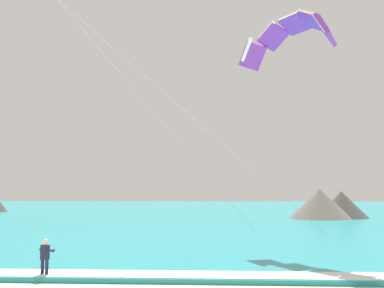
% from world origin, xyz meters
% --- Properties ---
extents(sea, '(200.00, 120.00, 0.20)m').
position_xyz_m(sea, '(0.00, 70.08, 0.10)').
color(sea, teal).
rests_on(sea, ground).
extents(surf_foam, '(200.00, 1.73, 0.04)m').
position_xyz_m(surf_foam, '(0.00, 11.08, 0.22)').
color(surf_foam, white).
rests_on(surf_foam, sea).
extents(surfboard, '(0.62, 1.45, 0.09)m').
position_xyz_m(surfboard, '(0.42, 10.76, 0.03)').
color(surfboard, white).
rests_on(surfboard, ground).
extents(kitesurfer, '(0.56, 0.56, 1.69)m').
position_xyz_m(kitesurfer, '(0.42, 10.77, 0.94)').
color(kitesurfer, '#191E38').
rests_on(kitesurfer, ground).
extents(kite_primary, '(13.82, 10.78, 13.03)m').
position_xyz_m(kite_primary, '(11.98, 19.01, 13.05)').
color(kite_primary, purple).
extents(headland_right, '(10.37, 8.91, 3.79)m').
position_xyz_m(headland_right, '(21.18, 50.33, 1.77)').
color(headland_right, '#47423D').
rests_on(headland_right, ground).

